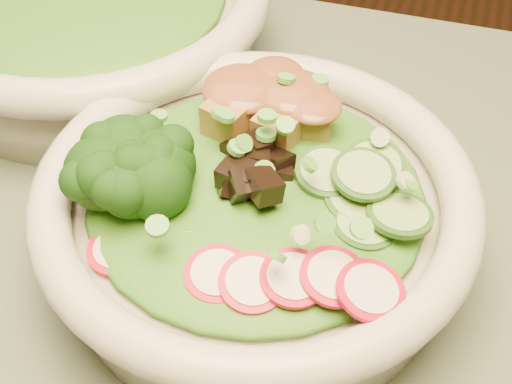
# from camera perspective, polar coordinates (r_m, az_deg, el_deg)

# --- Properties ---
(salad_bowl) EXTENTS (0.26, 0.26, 0.07)m
(salad_bowl) POSITION_cam_1_polar(r_m,az_deg,el_deg) (0.42, 0.00, -1.83)
(salad_bowl) COLOR beige
(salad_bowl) RESTS_ON dining_table
(side_bowl) EXTENTS (0.28, 0.28, 0.08)m
(side_bowl) POSITION_cam_1_polar(r_m,az_deg,el_deg) (0.59, -13.16, 13.33)
(side_bowl) COLOR beige
(side_bowl) RESTS_ON dining_table
(lettuce_bed) EXTENTS (0.19, 0.19, 0.02)m
(lettuce_bed) POSITION_cam_1_polar(r_m,az_deg,el_deg) (0.40, 0.00, 0.10)
(lettuce_bed) COLOR #275512
(lettuce_bed) RESTS_ON salad_bowl
(broccoli_florets) EXTENTS (0.08, 0.07, 0.04)m
(broccoli_florets) POSITION_cam_1_polar(r_m,az_deg,el_deg) (0.40, -8.58, 1.64)
(broccoli_florets) COLOR black
(broccoli_florets) RESTS_ON salad_bowl
(radish_slices) EXTENTS (0.11, 0.05, 0.02)m
(radish_slices) POSITION_cam_1_polar(r_m,az_deg,el_deg) (0.36, 0.00, -6.73)
(radish_slices) COLOR #B20D29
(radish_slices) RESTS_ON salad_bowl
(cucumber_slices) EXTENTS (0.07, 0.07, 0.03)m
(cucumber_slices) POSITION_cam_1_polar(r_m,az_deg,el_deg) (0.40, 8.92, 0.80)
(cucumber_slices) COLOR #9AC56D
(cucumber_slices) RESTS_ON salad_bowl
(mushroom_heap) EXTENTS (0.07, 0.07, 0.04)m
(mushroom_heap) POSITION_cam_1_polar(r_m,az_deg,el_deg) (0.40, 0.07, 2.56)
(mushroom_heap) COLOR black
(mushroom_heap) RESTS_ON salad_bowl
(tofu_cubes) EXTENTS (0.09, 0.06, 0.03)m
(tofu_cubes) POSITION_cam_1_polar(r_m,az_deg,el_deg) (0.44, 0.55, 6.69)
(tofu_cubes) COLOR #A26F36
(tofu_cubes) RESTS_ON salad_bowl
(peanut_sauce) EXTENTS (0.07, 0.05, 0.02)m
(peanut_sauce) POSITION_cam_1_polar(r_m,az_deg,el_deg) (0.43, 0.56, 7.96)
(peanut_sauce) COLOR brown
(peanut_sauce) RESTS_ON tofu_cubes
(scallion_garnish) EXTENTS (0.18, 0.18, 0.02)m
(scallion_garnish) POSITION_cam_1_polar(r_m,az_deg,el_deg) (0.39, 0.00, 2.42)
(scallion_garnish) COLOR #58B03E
(scallion_garnish) RESTS_ON salad_bowl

